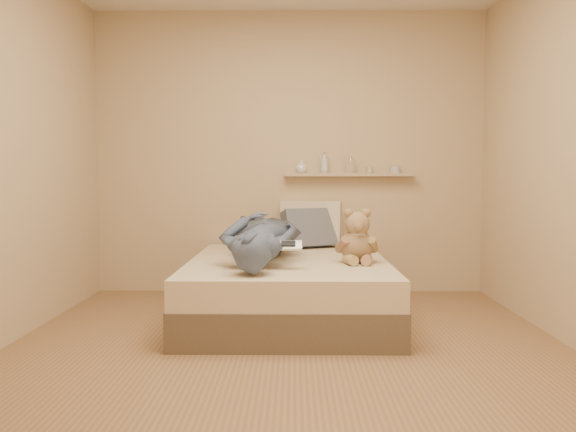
{
  "coord_description": "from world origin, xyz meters",
  "views": [
    {
      "loc": [
        0.04,
        -3.35,
        1.08
      ],
      "look_at": [
        0.0,
        0.65,
        0.8
      ],
      "focal_mm": 35.0,
      "sensor_mm": 36.0,
      "label": 1
    }
  ],
  "objects_px": {
    "wall_shelf": "(349,175)",
    "dark_plush": "(247,234)",
    "teddy_bear": "(357,240)",
    "bed": "(288,288)",
    "pillow_cream": "(311,224)",
    "pillow_grey": "(311,229)",
    "person": "(262,236)",
    "game_console": "(288,245)"
  },
  "relations": [
    {
      "from": "wall_shelf",
      "to": "dark_plush",
      "type": "bearing_deg",
      "value": -165.33
    },
    {
      "from": "teddy_bear",
      "to": "bed",
      "type": "bearing_deg",
      "value": 158.05
    },
    {
      "from": "dark_plush",
      "to": "wall_shelf",
      "type": "relative_size",
      "value": 0.24
    },
    {
      "from": "pillow_cream",
      "to": "pillow_grey",
      "type": "relative_size",
      "value": 1.1
    },
    {
      "from": "dark_plush",
      "to": "person",
      "type": "bearing_deg",
      "value": -76.88
    },
    {
      "from": "bed",
      "to": "pillow_grey",
      "type": "relative_size",
      "value": 3.8
    },
    {
      "from": "pillow_grey",
      "to": "person",
      "type": "xyz_separation_m",
      "value": [
        -0.39,
        -0.77,
        0.01
      ]
    },
    {
      "from": "game_console",
      "to": "bed",
      "type": "bearing_deg",
      "value": 90.46
    },
    {
      "from": "person",
      "to": "pillow_grey",
      "type": "bearing_deg",
      "value": -113.13
    },
    {
      "from": "pillow_grey",
      "to": "bed",
      "type": "bearing_deg",
      "value": -105.73
    },
    {
      "from": "bed",
      "to": "teddy_bear",
      "type": "bearing_deg",
      "value": -21.95
    },
    {
      "from": "game_console",
      "to": "pillow_cream",
      "type": "xyz_separation_m",
      "value": [
        0.19,
        1.32,
        0.04
      ]
    },
    {
      "from": "dark_plush",
      "to": "game_console",
      "type": "bearing_deg",
      "value": -72.12
    },
    {
      "from": "bed",
      "to": "person",
      "type": "xyz_separation_m",
      "value": [
        -0.2,
        -0.08,
        0.41
      ]
    },
    {
      "from": "dark_plush",
      "to": "pillow_grey",
      "type": "distance_m",
      "value": 0.57
    },
    {
      "from": "teddy_bear",
      "to": "pillow_grey",
      "type": "height_order",
      "value": "teddy_bear"
    },
    {
      "from": "bed",
      "to": "game_console",
      "type": "bearing_deg",
      "value": -89.54
    },
    {
      "from": "game_console",
      "to": "dark_plush",
      "type": "distance_m",
      "value": 1.22
    },
    {
      "from": "person",
      "to": "bed",
      "type": "bearing_deg",
      "value": -154.69
    },
    {
      "from": "teddy_bear",
      "to": "pillow_grey",
      "type": "distance_m",
      "value": 0.95
    },
    {
      "from": "teddy_bear",
      "to": "pillow_cream",
      "type": "height_order",
      "value": "pillow_cream"
    },
    {
      "from": "game_console",
      "to": "pillow_cream",
      "type": "relative_size",
      "value": 0.34
    },
    {
      "from": "pillow_cream",
      "to": "person",
      "type": "height_order",
      "value": "pillow_cream"
    },
    {
      "from": "bed",
      "to": "pillow_grey",
      "type": "distance_m",
      "value": 0.82
    },
    {
      "from": "teddy_bear",
      "to": "wall_shelf",
      "type": "bearing_deg",
      "value": 87.69
    },
    {
      "from": "bed",
      "to": "dark_plush",
      "type": "relative_size",
      "value": 6.65
    },
    {
      "from": "bed",
      "to": "dark_plush",
      "type": "distance_m",
      "value": 0.84
    },
    {
      "from": "teddy_bear",
      "to": "dark_plush",
      "type": "distance_m",
      "value": 1.24
    },
    {
      "from": "pillow_cream",
      "to": "wall_shelf",
      "type": "bearing_deg",
      "value": 12.63
    },
    {
      "from": "person",
      "to": "wall_shelf",
      "type": "bearing_deg",
      "value": -123.25
    },
    {
      "from": "teddy_bear",
      "to": "wall_shelf",
      "type": "xyz_separation_m",
      "value": [
        0.04,
        1.11,
        0.48
      ]
    },
    {
      "from": "pillow_grey",
      "to": "wall_shelf",
      "type": "xyz_separation_m",
      "value": [
        0.36,
        0.22,
        0.48
      ]
    },
    {
      "from": "bed",
      "to": "pillow_grey",
      "type": "xyz_separation_m",
      "value": [
        0.19,
        0.69,
        0.4
      ]
    },
    {
      "from": "pillow_grey",
      "to": "wall_shelf",
      "type": "distance_m",
      "value": 0.64
    },
    {
      "from": "person",
      "to": "wall_shelf",
      "type": "height_order",
      "value": "wall_shelf"
    },
    {
      "from": "pillow_cream",
      "to": "bed",
      "type": "bearing_deg",
      "value": -103.39
    },
    {
      "from": "dark_plush",
      "to": "person",
      "type": "xyz_separation_m",
      "value": [
        0.17,
        -0.75,
        0.06
      ]
    },
    {
      "from": "game_console",
      "to": "person",
      "type": "relative_size",
      "value": 0.12
    },
    {
      "from": "teddy_bear",
      "to": "person",
      "type": "bearing_deg",
      "value": 169.81
    },
    {
      "from": "game_console",
      "to": "teddy_bear",
      "type": "bearing_deg",
      "value": 30.08
    },
    {
      "from": "game_console",
      "to": "pillow_grey",
      "type": "height_order",
      "value": "pillow_grey"
    },
    {
      "from": "teddy_bear",
      "to": "dark_plush",
      "type": "xyz_separation_m",
      "value": [
        -0.88,
        0.87,
        -0.04
      ]
    }
  ]
}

